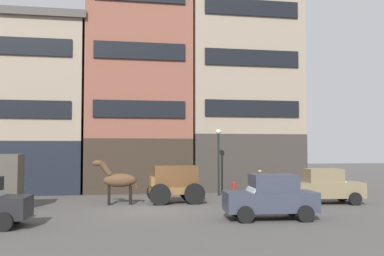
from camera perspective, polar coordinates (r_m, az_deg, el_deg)
ground_plane at (r=20.80m, az=-5.56°, el=-10.70°), size 120.00×120.00×0.00m
building_far_left at (r=31.70m, az=-20.73°, el=2.81°), size 8.03×6.92×11.65m
building_center_left at (r=31.40m, az=-7.20°, el=6.12°), size 7.49×6.92×15.36m
building_center_right at (r=32.86m, az=6.21°, el=8.13°), size 8.29×6.92×18.09m
cargo_wagon at (r=23.05m, az=-2.33°, el=-7.07°), size 2.95×1.59×1.98m
draft_horse at (r=22.84m, az=-9.74°, el=-6.76°), size 2.35×0.65×2.30m
sedan_dark at (r=18.18m, az=10.32°, el=-8.91°), size 3.81×2.08×1.83m
sedan_light at (r=24.06m, az=17.17°, el=-7.33°), size 3.85×2.17×1.83m
pedestrian_officer at (r=25.58m, az=8.95°, el=-6.99°), size 0.46×0.46×1.79m
streetlamp_curbside at (r=26.88m, az=3.51°, el=-3.21°), size 0.32×0.32×4.12m
fire_hydrant_curbside at (r=27.28m, az=5.58°, el=-7.91°), size 0.24×0.24×0.83m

